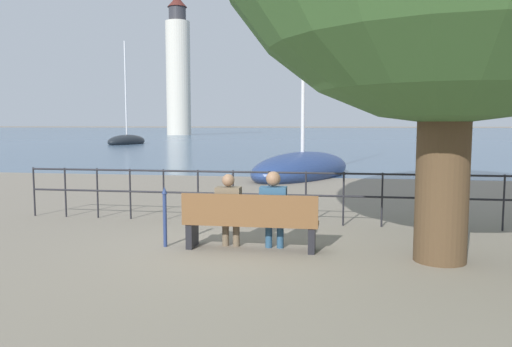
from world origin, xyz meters
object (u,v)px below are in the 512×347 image
Objects in this scene: sailboat_3 at (302,168)px; sailboat_4 at (429,141)px; sailboat_0 at (127,141)px; harbor_lighthouse at (178,71)px; closed_umbrella at (165,213)px; seated_person_left at (229,208)px; seated_person_right at (273,207)px; park_bench at (250,222)px.

sailboat_3 is 1.53× the size of sailboat_4.
harbor_lighthouse is at bearing 108.37° from sailboat_0.
closed_umbrella is 44.08m from sailboat_0.
sailboat_3 is at bearing 82.80° from closed_umbrella.
sailboat_4 is at bearing 76.58° from seated_person_left.
seated_person_left is 1.04m from closed_umbrella.
seated_person_right is 47.91m from sailboat_4.
sailboat_3 is (0.39, 11.18, -0.34)m from seated_person_left.
sailboat_0 is (-19.34, 40.02, -0.33)m from seated_person_left.
seated_person_left is at bearing -69.52° from sailboat_3.
seated_person_right is at bearing -93.85° from sailboat_4.
sailboat_3 is (19.72, -28.84, -0.01)m from sailboat_0.
seated_person_left is 11.19m from sailboat_3.
seated_person_left is 0.96× the size of seated_person_right.
seated_person_left is at bearing 4.18° from closed_umbrella.
harbor_lighthouse is at bearing 108.73° from park_bench.
sailboat_0 is 34.94m from sailboat_3.
sailboat_3 is (-0.33, 11.18, -0.37)m from seated_person_right.
sailboat_4 is at bearing 95.61° from sailboat_3.
seated_person_right is 11.20m from sailboat_3.
closed_umbrella is at bearing 179.71° from park_bench.
sailboat_4 reaches higher than park_bench.
sailboat_3 reaches higher than seated_person_right.
seated_person_left is at bearing -57.09° from sailboat_0.
park_bench is 0.20× the size of sailboat_0.
sailboat_3 reaches higher than sailboat_4.
closed_umbrella is (-1.04, -0.08, -0.11)m from seated_person_left.
seated_person_right reaches higher than seated_person_left.
sailboat_0 reaches higher than closed_umbrella.
sailboat_0 is at bearing 146.82° from sailboat_3.
seated_person_right reaches higher than closed_umbrella.
park_bench is at bearing -0.29° from closed_umbrella.
seated_person_right is 0.12× the size of sailboat_3.
closed_umbrella is at bearing -95.86° from sailboat_4.
seated_person_right is (0.36, 0.08, 0.24)m from park_bench.
park_bench is at bearing -67.70° from sailboat_3.
park_bench is 44.68m from sailboat_0.
seated_person_right is 0.18× the size of sailboat_4.
sailboat_0 is at bearing -158.83° from sailboat_4.
harbor_lighthouse is at bearing 108.97° from seated_person_right.
harbor_lighthouse reaches higher than sailboat_0.
park_bench is 1.40m from closed_umbrella.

